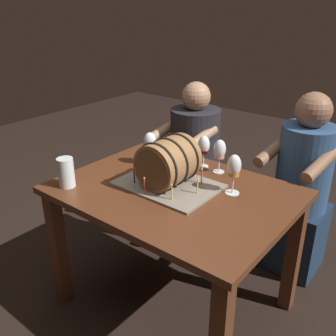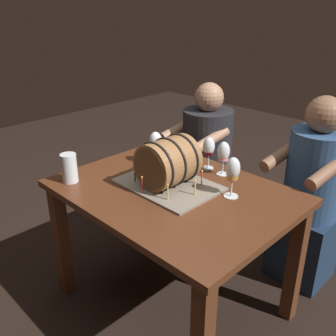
{
  "view_description": "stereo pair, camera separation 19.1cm",
  "coord_description": "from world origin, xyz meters",
  "px_view_note": "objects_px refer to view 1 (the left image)",
  "views": [
    {
      "loc": [
        1.04,
        -1.36,
        1.62
      ],
      "look_at": [
        -0.05,
        0.01,
        0.84
      ],
      "focal_mm": 40.34,
      "sensor_mm": 36.0,
      "label": 1
    },
    {
      "loc": [
        1.19,
        -1.23,
        1.62
      ],
      "look_at": [
        -0.05,
        0.01,
        0.84
      ],
      "focal_mm": 40.34,
      "sensor_mm": 36.0,
      "label": 2
    }
  ],
  "objects_px": {
    "dining_table": "(174,209)",
    "beer_pint": "(66,173)",
    "person_seated_left": "(194,164)",
    "wine_glass_white": "(150,144)",
    "wine_glass_rose": "(220,151)",
    "wine_glass_amber": "(234,168)",
    "person_seated_right": "(300,194)",
    "wine_glass_red": "(204,146)",
    "barrel_cake": "(168,165)"
  },
  "relations": [
    {
      "from": "barrel_cake",
      "to": "wine_glass_rose",
      "type": "height_order",
      "value": "barrel_cake"
    },
    {
      "from": "wine_glass_white",
      "to": "wine_glass_amber",
      "type": "height_order",
      "value": "wine_glass_amber"
    },
    {
      "from": "wine_glass_rose",
      "to": "wine_glass_red",
      "type": "relative_size",
      "value": 1.02
    },
    {
      "from": "dining_table",
      "to": "wine_glass_red",
      "type": "height_order",
      "value": "wine_glass_red"
    },
    {
      "from": "wine_glass_red",
      "to": "person_seated_left",
      "type": "relative_size",
      "value": 0.17
    },
    {
      "from": "wine_glass_white",
      "to": "wine_glass_red",
      "type": "relative_size",
      "value": 1.04
    },
    {
      "from": "dining_table",
      "to": "wine_glass_amber",
      "type": "bearing_deg",
      "value": 29.29
    },
    {
      "from": "person_seated_right",
      "to": "dining_table",
      "type": "bearing_deg",
      "value": -117.91
    },
    {
      "from": "barrel_cake",
      "to": "person_seated_left",
      "type": "relative_size",
      "value": 0.45
    },
    {
      "from": "wine_glass_amber",
      "to": "wine_glass_white",
      "type": "bearing_deg",
      "value": 177.56
    },
    {
      "from": "wine_glass_white",
      "to": "wine_glass_rose",
      "type": "distance_m",
      "value": 0.4
    },
    {
      "from": "wine_glass_white",
      "to": "person_seated_left",
      "type": "xyz_separation_m",
      "value": [
        -0.09,
        0.58,
        -0.34
      ]
    },
    {
      "from": "wine_glass_red",
      "to": "person_seated_right",
      "type": "relative_size",
      "value": 0.16
    },
    {
      "from": "wine_glass_rose",
      "to": "beer_pint",
      "type": "xyz_separation_m",
      "value": [
        -0.52,
        -0.64,
        -0.05
      ]
    },
    {
      "from": "barrel_cake",
      "to": "person_seated_left",
      "type": "xyz_separation_m",
      "value": [
        -0.35,
        0.74,
        -0.34
      ]
    },
    {
      "from": "dining_table",
      "to": "wine_glass_white",
      "type": "relative_size",
      "value": 6.02
    },
    {
      "from": "wine_glass_amber",
      "to": "person_seated_right",
      "type": "xyz_separation_m",
      "value": [
        0.14,
        0.61,
        -0.35
      ]
    },
    {
      "from": "person_seated_left",
      "to": "person_seated_right",
      "type": "distance_m",
      "value": 0.8
    },
    {
      "from": "wine_glass_red",
      "to": "beer_pint",
      "type": "relative_size",
      "value": 1.21
    },
    {
      "from": "barrel_cake",
      "to": "beer_pint",
      "type": "relative_size",
      "value": 3.27
    },
    {
      "from": "person_seated_left",
      "to": "dining_table",
      "type": "bearing_deg",
      "value": -62.05
    },
    {
      "from": "wine_glass_rose",
      "to": "wine_glass_amber",
      "type": "distance_m",
      "value": 0.26
    },
    {
      "from": "wine_glass_rose",
      "to": "wine_glass_amber",
      "type": "relative_size",
      "value": 0.92
    },
    {
      "from": "dining_table",
      "to": "beer_pint",
      "type": "distance_m",
      "value": 0.59
    },
    {
      "from": "wine_glass_white",
      "to": "wine_glass_amber",
      "type": "xyz_separation_m",
      "value": [
        0.56,
        -0.02,
        0.01
      ]
    },
    {
      "from": "wine_glass_amber",
      "to": "barrel_cake",
      "type": "bearing_deg",
      "value": -156.13
    },
    {
      "from": "beer_pint",
      "to": "dining_table",
      "type": "bearing_deg",
      "value": 35.34
    },
    {
      "from": "dining_table",
      "to": "person_seated_right",
      "type": "relative_size",
      "value": 1.01
    },
    {
      "from": "wine_glass_red",
      "to": "wine_glass_amber",
      "type": "height_order",
      "value": "wine_glass_amber"
    },
    {
      "from": "wine_glass_amber",
      "to": "beer_pint",
      "type": "relative_size",
      "value": 1.33
    },
    {
      "from": "dining_table",
      "to": "wine_glass_rose",
      "type": "relative_size",
      "value": 6.14
    },
    {
      "from": "dining_table",
      "to": "wine_glass_amber",
      "type": "height_order",
      "value": "wine_glass_amber"
    },
    {
      "from": "barrel_cake",
      "to": "wine_glass_red",
      "type": "bearing_deg",
      "value": 89.27
    },
    {
      "from": "beer_pint",
      "to": "person_seated_right",
      "type": "xyz_separation_m",
      "value": [
        0.85,
        1.07,
        -0.28
      ]
    },
    {
      "from": "beer_pint",
      "to": "person_seated_left",
      "type": "distance_m",
      "value": 1.11
    },
    {
      "from": "wine_glass_rose",
      "to": "wine_glass_white",
      "type": "bearing_deg",
      "value": -157.66
    },
    {
      "from": "barrel_cake",
      "to": "wine_glass_rose",
      "type": "xyz_separation_m",
      "value": [
        0.11,
        0.31,
        0.01
      ]
    },
    {
      "from": "beer_pint",
      "to": "person_seated_right",
      "type": "bearing_deg",
      "value": 51.58
    },
    {
      "from": "wine_glass_red",
      "to": "wine_glass_white",
      "type": "bearing_deg",
      "value": -148.16
    },
    {
      "from": "wine_glass_rose",
      "to": "person_seated_right",
      "type": "xyz_separation_m",
      "value": [
        0.33,
        0.43,
        -0.34
      ]
    },
    {
      "from": "wine_glass_rose",
      "to": "person_seated_right",
      "type": "bearing_deg",
      "value": 52.39
    },
    {
      "from": "barrel_cake",
      "to": "wine_glass_amber",
      "type": "distance_m",
      "value": 0.33
    },
    {
      "from": "wine_glass_white",
      "to": "wine_glass_red",
      "type": "xyz_separation_m",
      "value": [
        0.26,
        0.16,
        -0.0
      ]
    },
    {
      "from": "wine_glass_rose",
      "to": "wine_glass_red",
      "type": "height_order",
      "value": "wine_glass_rose"
    },
    {
      "from": "wine_glass_red",
      "to": "beer_pint",
      "type": "distance_m",
      "value": 0.77
    },
    {
      "from": "dining_table",
      "to": "person_seated_left",
      "type": "relative_size",
      "value": 1.04
    },
    {
      "from": "wine_glass_amber",
      "to": "beer_pint",
      "type": "xyz_separation_m",
      "value": [
        -0.7,
        -0.46,
        -0.07
      ]
    },
    {
      "from": "wine_glass_red",
      "to": "wine_glass_amber",
      "type": "relative_size",
      "value": 0.91
    },
    {
      "from": "barrel_cake",
      "to": "wine_glass_amber",
      "type": "relative_size",
      "value": 2.45
    },
    {
      "from": "wine_glass_red",
      "to": "person_seated_left",
      "type": "height_order",
      "value": "person_seated_left"
    }
  ]
}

